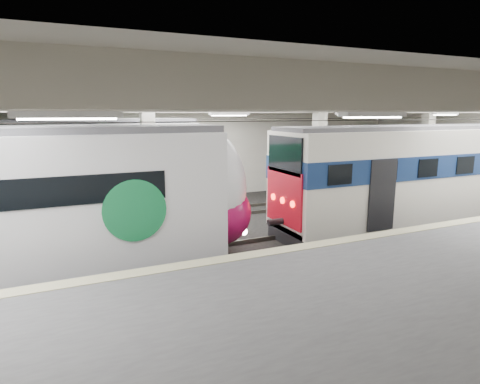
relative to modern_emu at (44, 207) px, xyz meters
name	(u,v)px	position (x,y,z in m)	size (l,w,h in m)	color
station_hall	(275,169)	(6.73, -1.74, 0.98)	(36.00, 24.00, 5.75)	black
modern_emu	(44,207)	(0.00, 0.00, 0.00)	(14.34, 2.96, 4.60)	white
older_rer	(416,174)	(14.80, 0.00, 0.08)	(13.53, 2.99, 4.46)	silver
far_train	(13,177)	(-1.28, 5.50, 0.19)	(15.11, 3.81, 4.74)	white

